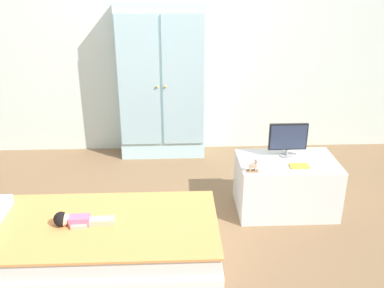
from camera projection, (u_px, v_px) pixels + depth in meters
name	position (u px, v px, depth m)	size (l,w,h in m)	color
ground_plane	(156.00, 230.00, 3.20)	(10.00, 10.00, 0.02)	brown
back_wall	(157.00, 20.00, 4.12)	(6.40, 0.05, 2.70)	silver
bed	(84.00, 241.00, 2.83)	(1.80, 0.82, 0.27)	white
doll	(73.00, 220.00, 2.76)	(0.39, 0.14, 0.10)	#D6668E
wardrobe	(162.00, 82.00, 4.17)	(0.84, 0.32, 1.54)	silver
tv_stand	(286.00, 185.00, 3.38)	(0.77, 0.50, 0.43)	silver
tv_monitor	(288.00, 138.00, 3.32)	(0.30, 0.10, 0.28)	#99999E
rocking_horse_toy	(254.00, 166.00, 3.11)	(0.09, 0.04, 0.11)	#8E6642
book_yellow	(299.00, 166.00, 3.20)	(0.14, 0.08, 0.01)	gold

